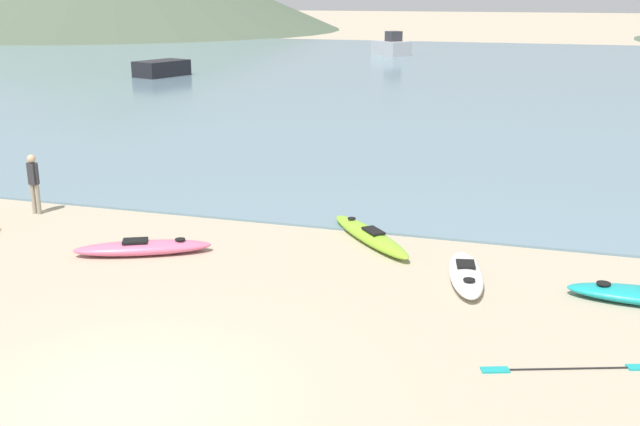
{
  "coord_description": "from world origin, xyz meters",
  "views": [
    {
      "loc": [
        5.56,
        -8.53,
        5.77
      ],
      "look_at": [
        0.46,
        8.29,
        0.5
      ],
      "focal_mm": 42.0,
      "sensor_mm": 36.0,
      "label": 1
    }
  ],
  "objects": [
    {
      "name": "bay_water",
      "position": [
        0.0,
        43.58,
        0.03
      ],
      "size": [
        160.0,
        70.0,
        0.06
      ],
      "primitive_type": "cube",
      "color": "slate",
      "rests_on": "ground_plane"
    },
    {
      "name": "moored_boat_1",
      "position": [
        -8.24,
        59.0,
        0.81
      ],
      "size": [
        3.93,
        3.88,
        2.13
      ],
      "color": "#B2B2B7",
      "rests_on": "bay_water"
    },
    {
      "name": "moored_boat_0",
      "position": [
        -19.82,
        37.82,
        0.59
      ],
      "size": [
        3.14,
        4.03,
        1.05
      ],
      "color": "black",
      "rests_on": "bay_water"
    },
    {
      "name": "kayak_on_sand_4",
      "position": [
        1.8,
        7.92,
        0.16
      ],
      "size": [
        2.73,
        2.99,
        0.36
      ],
      "color": "#8CCC2D",
      "rests_on": "ground_plane"
    },
    {
      "name": "person_near_waterline",
      "position": [
        -7.26,
        7.63,
        0.93
      ],
      "size": [
        0.33,
        0.22,
        1.62
      ],
      "color": "gray",
      "rests_on": "ground_plane"
    },
    {
      "name": "ground_plane",
      "position": [
        0.0,
        0.0,
        0.0
      ],
      "size": [
        400.0,
        400.0,
        0.0
      ],
      "primitive_type": "plane",
      "color": "tan"
    },
    {
      "name": "loose_paddle",
      "position": [
        6.24,
        2.77,
        0.01
      ],
      "size": [
        2.69,
        1.08,
        0.03
      ],
      "color": "black",
      "rests_on": "ground_plane"
    },
    {
      "name": "kayak_on_sand_0",
      "position": [
        -2.93,
        5.6,
        0.16
      ],
      "size": [
        3.07,
        1.9,
        0.35
      ],
      "color": "#E5668C",
      "rests_on": "ground_plane"
    },
    {
      "name": "kayak_on_sand_1",
      "position": [
        4.26,
        6.09,
        0.15
      ],
      "size": [
        1.16,
        2.69,
        0.35
      ],
      "color": "white",
      "rests_on": "ground_plane"
    }
  ]
}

